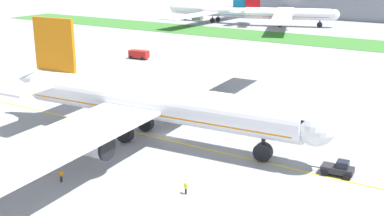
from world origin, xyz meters
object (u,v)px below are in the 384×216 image
airliner_foreground (150,102)px  parked_airliner_far_centre (286,14)px  ground_crew_wingwalker_port (61,174)px  parked_airliner_far_left (211,11)px  service_truck_baggage_loader (139,54)px  pushback_tug (338,169)px  ground_crew_marshaller_front (186,187)px

airliner_foreground → parked_airliner_far_centre: (-32.83, 139.31, -0.89)m
ground_crew_wingwalker_port → parked_airliner_far_left: size_ratio=0.02×
parked_airliner_far_left → parked_airliner_far_centre: parked_airliner_far_centre is taller
airliner_foreground → ground_crew_wingwalker_port: size_ratio=51.67×
service_truck_baggage_loader → airliner_foreground: bearing=-50.3°
airliner_foreground → parked_airliner_far_left: (-67.38, 136.04, -1.15)m
pushback_tug → ground_crew_wingwalker_port: (-29.46, -20.87, 0.09)m
service_truck_baggage_loader → parked_airliner_far_left: size_ratio=0.08×
pushback_tug → service_truck_baggage_loader: size_ratio=1.00×
airliner_foreground → service_truck_baggage_loader: 65.69m
airliner_foreground → pushback_tug: (29.12, 2.13, -5.17)m
service_truck_baggage_loader → parked_airliner_far_centre: 89.47m
parked_airliner_far_centre → airliner_foreground: bearing=-76.7°
airliner_foreground → ground_crew_wingwalker_port: (-0.34, -18.74, -5.08)m
ground_crew_marshaller_front → airliner_foreground: bearing=138.9°
parked_airliner_far_left → parked_airliner_far_centre: size_ratio=1.05×
pushback_tug → parked_airliner_far_left: (-96.49, 133.91, 4.02)m
pushback_tug → parked_airliner_far_centre: bearing=114.3°
parked_airliner_far_centre → ground_crew_marshaller_front: bearing=-72.6°
airliner_foreground → parked_airliner_far_centre: 143.13m
ground_crew_wingwalker_port → service_truck_baggage_loader: 80.65m
airliner_foreground → ground_crew_marshaller_front: bearing=-41.1°
service_truck_baggage_loader → parked_airliner_far_left: parked_airliner_far_left is taller
pushback_tug → parked_airliner_far_left: bearing=125.8°
parked_airliner_far_centre → ground_crew_wingwalker_port: bearing=-78.4°
pushback_tug → ground_crew_wingwalker_port: pushback_tug is taller
ground_crew_marshaller_front → service_truck_baggage_loader: service_truck_baggage_loader is taller
pushback_tug → service_truck_baggage_loader: (-71.02, 48.25, 0.46)m
airliner_foreground → parked_airliner_far_left: 151.82m
parked_airliner_far_left → ground_crew_wingwalker_port: bearing=-66.6°
ground_crew_wingwalker_port → ground_crew_marshaller_front: (15.34, 5.67, -0.11)m
ground_crew_marshaller_front → parked_airliner_far_centre: 159.77m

